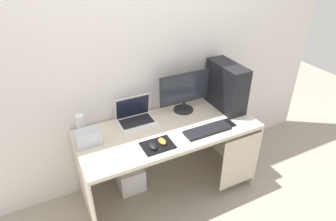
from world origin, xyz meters
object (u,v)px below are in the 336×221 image
(monitor, at_px, (184,91))
(laptop, at_px, (136,117))
(cell_phone, at_px, (229,123))
(speaker, at_px, (81,125))
(projector, at_px, (88,138))
(subwoofer, at_px, (130,177))
(pc_tower, at_px, (226,86))
(keyboard, at_px, (207,130))
(mouse_right, at_px, (153,146))
(mouse_left, at_px, (162,141))

(monitor, height_order, laptop, monitor)
(cell_phone, bearing_deg, speaker, 160.74)
(projector, xyz_separation_m, subwoofer, (0.35, 0.10, -0.68))
(pc_tower, distance_m, subwoofer, 1.31)
(laptop, bearing_deg, projector, -163.54)
(monitor, xyz_separation_m, speaker, (-0.97, 0.05, -0.12))
(monitor, height_order, speaker, monitor)
(projector, height_order, keyboard, projector)
(mouse_right, distance_m, cell_phone, 0.77)
(keyboard, xyz_separation_m, cell_phone, (0.25, 0.02, -0.01))
(cell_phone, bearing_deg, laptop, 151.54)
(pc_tower, distance_m, projector, 1.36)
(monitor, xyz_separation_m, cell_phone, (0.26, -0.38, -0.20))
(pc_tower, distance_m, monitor, 0.41)
(laptop, distance_m, mouse_right, 0.43)
(pc_tower, bearing_deg, cell_phone, -117.10)
(monitor, bearing_deg, mouse_right, -141.58)
(speaker, relative_size, mouse_left, 1.94)
(mouse_left, xyz_separation_m, subwoofer, (-0.19, 0.37, -0.64))
(projector, bearing_deg, pc_tower, 0.10)
(pc_tower, height_order, monitor, pc_tower)
(projector, bearing_deg, cell_phone, -12.56)
(keyboard, bearing_deg, mouse_right, -179.45)
(laptop, relative_size, mouse_right, 3.46)
(monitor, bearing_deg, projector, -173.29)
(speaker, height_order, mouse_left, speaker)
(mouse_left, bearing_deg, mouse_right, -165.26)
(laptop, height_order, cell_phone, laptop)
(cell_phone, bearing_deg, pc_tower, 62.90)
(mouse_left, bearing_deg, projector, 153.54)
(projector, bearing_deg, mouse_right, -33.50)
(mouse_left, distance_m, cell_phone, 0.67)
(keyboard, distance_m, subwoofer, 0.96)
(cell_phone, bearing_deg, monitor, 124.18)
(laptop, distance_m, subwoofer, 0.67)
(pc_tower, xyz_separation_m, cell_phone, (-0.14, -0.27, -0.22))
(mouse_right, bearing_deg, pc_tower, 17.97)
(pc_tower, xyz_separation_m, laptop, (-0.89, 0.13, -0.18))
(projector, distance_m, mouse_right, 0.53)
(pc_tower, xyz_separation_m, subwoofer, (-1.00, 0.10, -0.84))
(projector, bearing_deg, laptop, 16.46)
(cell_phone, bearing_deg, projector, 167.44)
(monitor, distance_m, mouse_right, 0.68)
(monitor, bearing_deg, cell_phone, -55.82)
(speaker, height_order, projector, speaker)
(keyboard, height_order, cell_phone, keyboard)
(laptop, relative_size, mouse_left, 3.46)
(mouse_right, height_order, cell_phone, mouse_right)
(pc_tower, xyz_separation_m, keyboard, (-0.38, -0.29, -0.21))
(keyboard, distance_m, mouse_right, 0.52)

